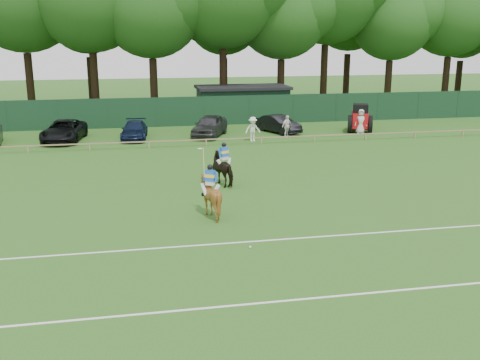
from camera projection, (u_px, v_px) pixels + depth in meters
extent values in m
plane|color=#1E4C14|center=(242.00, 233.00, 22.44)|extent=(160.00, 160.00, 0.00)
imported|color=black|center=(224.00, 169.00, 29.39)|extent=(1.74, 2.22, 1.71)
imported|color=brown|center=(210.00, 197.00, 24.27)|extent=(2.05, 2.13, 1.80)
imported|color=black|center=(64.00, 131.00, 41.29)|extent=(3.24, 5.80, 1.53)
imported|color=#121C38|center=(134.00, 130.00, 42.15)|extent=(2.22, 4.64, 1.30)
imported|color=#323335|center=(210.00, 126.00, 43.18)|extent=(3.73, 5.18, 1.64)
imported|color=black|center=(279.00, 124.00, 44.77)|extent=(3.10, 4.43, 1.39)
imported|color=silver|center=(253.00, 129.00, 41.17)|extent=(1.24, 0.81, 1.81)
imported|color=white|center=(287.00, 126.00, 42.71)|extent=(1.07, 0.87, 1.70)
imported|color=beige|center=(361.00, 122.00, 44.19)|extent=(1.09, 0.85, 1.95)
cube|color=silver|center=(224.00, 158.00, 29.24)|extent=(0.44, 0.39, 0.18)
cube|color=blue|center=(224.00, 152.00, 29.15)|extent=(0.49, 0.45, 0.51)
cube|color=yellow|center=(224.00, 152.00, 29.16)|extent=(0.51, 0.45, 0.18)
sphere|color=black|center=(224.00, 145.00, 29.06)|extent=(0.25, 0.25, 0.25)
cylinder|color=silver|center=(229.00, 163.00, 29.43)|extent=(0.37, 0.46, 0.59)
cylinder|color=silver|center=(221.00, 164.00, 29.12)|extent=(0.48, 0.26, 0.59)
cube|color=silver|center=(210.00, 183.00, 24.11)|extent=(0.44, 0.40, 0.18)
cube|color=blue|center=(210.00, 176.00, 24.03)|extent=(0.50, 0.46, 0.51)
cube|color=yellow|center=(210.00, 176.00, 24.04)|extent=(0.51, 0.46, 0.18)
sphere|color=black|center=(210.00, 167.00, 23.94)|extent=(0.25, 0.25, 0.25)
cylinder|color=silver|center=(216.00, 190.00, 24.07)|extent=(0.48, 0.26, 0.59)
cylinder|color=silver|center=(204.00, 189.00, 24.22)|extent=(0.37, 0.47, 0.59)
cylinder|color=tan|center=(204.00, 162.00, 24.02)|extent=(0.09, 0.64, 1.17)
sphere|color=silver|center=(250.00, 247.00, 20.87)|extent=(0.09, 0.09, 0.09)
cube|color=silver|center=(281.00, 301.00, 16.75)|extent=(60.00, 0.10, 0.01)
cube|color=silver|center=(247.00, 242.00, 21.49)|extent=(60.00, 0.10, 0.01)
cube|color=#997F5B|center=(192.00, 140.00, 39.41)|extent=(62.00, 0.08, 0.08)
cube|color=#14351E|center=(180.00, 112.00, 47.75)|extent=(92.00, 0.04, 2.50)
cube|color=#14331E|center=(242.00, 104.00, 51.67)|extent=(8.00, 4.00, 2.80)
cube|color=black|center=(242.00, 87.00, 51.28)|extent=(8.40, 4.40, 0.24)
cube|color=#B21016|center=(360.00, 119.00, 45.19)|extent=(1.93, 2.54, 1.22)
cube|color=black|center=(361.00, 110.00, 44.61)|extent=(1.48, 1.54, 0.85)
cylinder|color=black|center=(350.00, 124.00, 44.75)|extent=(0.75, 1.42, 1.41)
cylinder|color=black|center=(370.00, 124.00, 44.51)|extent=(0.75, 1.42, 1.41)
cylinder|color=black|center=(350.00, 125.00, 46.35)|extent=(0.53, 0.80, 0.75)
cylinder|color=black|center=(368.00, 125.00, 46.13)|extent=(0.53, 0.80, 0.75)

